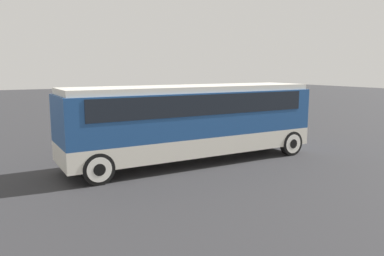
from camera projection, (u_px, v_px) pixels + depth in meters
ground_plane at (192, 162)px, 14.96m from camera, size 120.00×120.00×0.00m
tour_bus at (194, 116)px, 14.72m from camera, size 10.18×2.57×3.03m
parked_car_near at (162, 116)px, 23.98m from camera, size 4.62×1.90×1.38m
parked_car_mid at (154, 121)px, 21.24m from camera, size 4.63×1.78×1.46m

